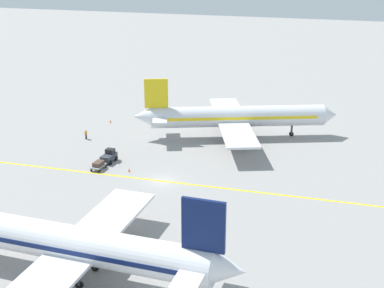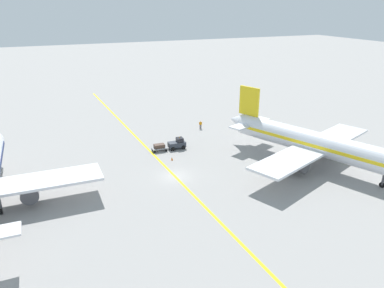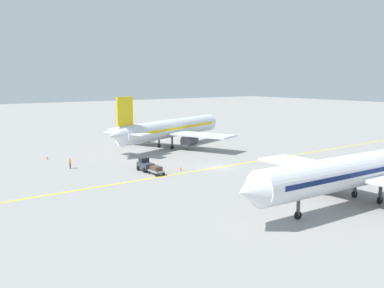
# 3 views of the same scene
# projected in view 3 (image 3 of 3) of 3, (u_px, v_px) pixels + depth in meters

# --- Properties ---
(ground_plane) EXTENTS (400.00, 400.00, 0.00)m
(ground_plane) POSITION_uv_depth(u_px,v_px,m) (218.00, 167.00, 69.93)
(ground_plane) COLOR gray
(apron_yellow_centreline) EXTENTS (4.29, 119.95, 0.01)m
(apron_yellow_centreline) POSITION_uv_depth(u_px,v_px,m) (218.00, 167.00, 69.93)
(apron_yellow_centreline) COLOR yellow
(apron_yellow_centreline) RESTS_ON ground
(airplane_at_gate) EXTENTS (27.99, 34.18, 10.60)m
(airplane_at_gate) POSITION_uv_depth(u_px,v_px,m) (170.00, 129.00, 89.79)
(airplane_at_gate) COLOR silver
(airplane_at_gate) RESTS_ON ground
(airplane_adjacent_stand) EXTENTS (28.06, 35.43, 10.60)m
(airplane_adjacent_stand) POSITION_uv_depth(u_px,v_px,m) (360.00, 170.00, 49.56)
(airplane_adjacent_stand) COLOR white
(airplane_adjacent_stand) RESTS_ON ground
(baggage_tug_dark) EXTENTS (3.06, 1.86, 2.11)m
(baggage_tug_dark) POSITION_uv_depth(u_px,v_px,m) (145.00, 165.00, 67.22)
(baggage_tug_dark) COLOR #333842
(baggage_tug_dark) RESTS_ON ground
(baggage_cart_trailing) EXTENTS (2.66, 1.51, 1.24)m
(baggage_cart_trailing) POSITION_uv_depth(u_px,v_px,m) (156.00, 170.00, 64.53)
(baggage_cart_trailing) COLOR gray
(baggage_cart_trailing) RESTS_ON ground
(ground_crew_worker) EXTENTS (0.57, 0.29, 1.68)m
(ground_crew_worker) POSITION_uv_depth(u_px,v_px,m) (70.00, 163.00, 68.92)
(ground_crew_worker) COLOR #23232D
(ground_crew_worker) RESTS_ON ground
(traffic_cone_near_nose) EXTENTS (0.32, 0.32, 0.55)m
(traffic_cone_near_nose) POSITION_uv_depth(u_px,v_px,m) (47.00, 158.00, 76.79)
(traffic_cone_near_nose) COLOR orange
(traffic_cone_near_nose) RESTS_ON ground
(traffic_cone_mid_apron) EXTENTS (0.32, 0.32, 0.55)m
(traffic_cone_mid_apron) POSITION_uv_depth(u_px,v_px,m) (181.00, 168.00, 67.81)
(traffic_cone_mid_apron) COLOR orange
(traffic_cone_mid_apron) RESTS_ON ground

